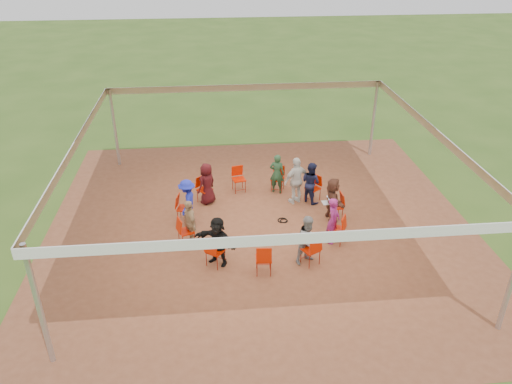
{
  "coord_description": "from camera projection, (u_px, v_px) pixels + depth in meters",
  "views": [
    {
      "loc": [
        -1.42,
        -13.11,
        8.22
      ],
      "look_at": [
        -0.11,
        0.3,
        1.02
      ],
      "focal_mm": 35.0,
      "sensor_mm": 36.0,
      "label": 1
    }
  ],
  "objects": [
    {
      "name": "person_seated_2",
      "position": [
        277.0,
        174.0,
        17.1
      ],
      "size": [
        0.6,
        0.5,
        1.42
      ],
      "primitive_type": "imported",
      "rotation": [
        0.0,
        0.0,
        2.78
      ],
      "color": "#224529",
      "rests_on": "ground"
    },
    {
      "name": "chair_4",
      "position": [
        205.0,
        190.0,
        16.63
      ],
      "size": [
        0.61,
        0.61,
        0.9
      ],
      "primitive_type": null,
      "rotation": [
        0.0,
        0.0,
        -2.36
      ],
      "color": "#C51A00",
      "rests_on": "ground"
    },
    {
      "name": "chair_5",
      "position": [
        184.0,
        208.0,
        15.53
      ],
      "size": [
        0.52,
        0.5,
        0.9
      ],
      "primitive_type": null,
      "rotation": [
        0.0,
        0.0,
        -1.78
      ],
      "color": "#C51A00",
      "rests_on": "ground"
    },
    {
      "name": "person_seated_1",
      "position": [
        311.0,
        182.0,
        16.52
      ],
      "size": [
        0.73,
        0.79,
        1.42
      ],
      "primitive_type": "imported",
      "rotation": [
        0.0,
        0.0,
        2.21
      ],
      "color": "#161B3A",
      "rests_on": "ground"
    },
    {
      "name": "chair_9",
      "position": [
        311.0,
        250.0,
        13.54
      ],
      "size": [
        0.58,
        0.59,
        0.9
      ],
      "primitive_type": null,
      "rotation": [
        0.0,
        0.0,
        0.5
      ],
      "color": "#C51A00",
      "rests_on": "ground"
    },
    {
      "name": "dirt_patch",
      "position": [
        260.0,
        225.0,
        15.5
      ],
      "size": [
        13.0,
        13.0,
        0.0
      ],
      "primitive_type": "plane",
      "color": "brown",
      "rests_on": "ground"
    },
    {
      "name": "chair_6",
      "position": [
        186.0,
        231.0,
        14.36
      ],
      "size": [
        0.56,
        0.55,
        0.9
      ],
      "primitive_type": null,
      "rotation": [
        0.0,
        0.0,
        -1.21
      ],
      "color": "#C51A00",
      "rests_on": "ground"
    },
    {
      "name": "chair_0",
      "position": [
        336.0,
        206.0,
        15.64
      ],
      "size": [
        0.47,
        0.45,
        0.9
      ],
      "primitive_type": null,
      "rotation": [
        0.0,
        0.0,
        1.64
      ],
      "color": "#C51A00",
      "rests_on": "ground"
    },
    {
      "name": "cable_coil",
      "position": [
        283.0,
        220.0,
        15.72
      ],
      "size": [
        0.39,
        0.39,
        0.03
      ],
      "rotation": [
        0.0,
        0.0,
        -0.31
      ],
      "color": "black",
      "rests_on": "ground"
    },
    {
      "name": "person_seated_0",
      "position": [
        332.0,
        199.0,
        15.5
      ],
      "size": [
        0.59,
        1.35,
        1.42
      ],
      "primitive_type": "imported",
      "rotation": [
        0.0,
        0.0,
        1.64
      ],
      "color": "brown",
      "rests_on": "ground"
    },
    {
      "name": "person_seated_5",
      "position": [
        190.0,
        223.0,
        14.28
      ],
      "size": [
        0.69,
        0.93,
        1.42
      ],
      "primitive_type": "imported",
      "rotation": [
        0.0,
        0.0,
        -1.21
      ],
      "color": "tan",
      "rests_on": "ground"
    },
    {
      "name": "chair_8",
      "position": [
        264.0,
        259.0,
        13.18
      ],
      "size": [
        0.45,
        0.47,
        0.9
      ],
      "primitive_type": null,
      "rotation": [
        0.0,
        0.0,
        -0.07
      ],
      "color": "#C51A00",
      "rests_on": "ground"
    },
    {
      "name": "tent",
      "position": [
        261.0,
        155.0,
        14.38
      ],
      "size": [
        10.33,
        10.33,
        3.0
      ],
      "color": "#B2B2B7",
      "rests_on": "ground"
    },
    {
      "name": "chair_3",
      "position": [
        239.0,
        179.0,
        17.3
      ],
      "size": [
        0.5,
        0.52,
        0.9
      ],
      "primitive_type": null,
      "rotation": [
        0.0,
        0.0,
        -2.93
      ],
      "color": "#C51A00",
      "rests_on": "ground"
    },
    {
      "name": "person_seated_8",
      "position": [
        333.0,
        221.0,
        14.38
      ],
      "size": [
        0.55,
        0.62,
        1.42
      ],
      "primitive_type": "imported",
      "rotation": [
        0.0,
        0.0,
        1.07
      ],
      "color": "#871E68",
      "rests_on": "ground"
    },
    {
      "name": "person_seated_6",
      "position": [
        218.0,
        241.0,
        13.45
      ],
      "size": [
        1.35,
        1.18,
        1.42
      ],
      "primitive_type": "imported",
      "rotation": [
        0.0,
        0.0,
        -0.64
      ],
      "color": "black",
      "rests_on": "ground"
    },
    {
      "name": "ground",
      "position": [
        260.0,
        225.0,
        15.5
      ],
      "size": [
        80.0,
        80.0,
        0.0
      ],
      "primitive_type": "plane",
      "color": "#35531A",
      "rests_on": "ground"
    },
    {
      "name": "laptop",
      "position": [
        327.0,
        201.0,
        15.5
      ],
      "size": [
        0.25,
        0.31,
        0.2
      ],
      "rotation": [
        0.0,
        0.0,
        1.64
      ],
      "color": "#B7B7BC",
      "rests_on": "ground"
    },
    {
      "name": "chair_2",
      "position": [
        278.0,
        179.0,
        17.33
      ],
      "size": [
        0.55,
        0.56,
        0.9
      ],
      "primitive_type": null,
      "rotation": [
        0.0,
        0.0,
        2.78
      ],
      "color": "#C51A00",
      "rests_on": "ground"
    },
    {
      "name": "chair_10",
      "position": [
        337.0,
        229.0,
        14.46
      ],
      "size": [
        0.59,
        0.58,
        0.9
      ],
      "primitive_type": null,
      "rotation": [
        0.0,
        0.0,
        1.07
      ],
      "color": "#C51A00",
      "rests_on": "ground"
    },
    {
      "name": "standing_person",
      "position": [
        296.0,
        180.0,
        16.41
      ],
      "size": [
        1.07,
        0.85,
        1.63
      ],
      "primitive_type": "imported",
      "rotation": [
        0.0,
        0.0,
        3.59
      ],
      "color": "silver",
      "rests_on": "ground"
    },
    {
      "name": "chair_1",
      "position": [
        313.0,
        188.0,
        16.71
      ],
      "size": [
        0.6,
        0.6,
        0.9
      ],
      "primitive_type": null,
      "rotation": [
        0.0,
        0.0,
        2.21
      ],
      "color": "#C51A00",
      "rests_on": "ground"
    },
    {
      "name": "person_seated_4",
      "position": [
        187.0,
        201.0,
        15.4
      ],
      "size": [
        0.64,
        0.99,
        1.42
      ],
      "primitive_type": "imported",
      "rotation": [
        0.0,
        0.0,
        -1.78
      ],
      "color": "#1A25B0",
      "rests_on": "ground"
    },
    {
      "name": "person_seated_3",
      "position": [
        207.0,
        184.0,
        16.44
      ],
      "size": [
        0.77,
        0.77,
        1.42
      ],
      "primitive_type": "imported",
      "rotation": [
        0.0,
        0.0,
        -2.36
      ],
      "color": "#3A0C10",
      "rests_on": "ground"
    },
    {
      "name": "chair_7",
      "position": [
        215.0,
        251.0,
        13.48
      ],
      "size": [
        0.6,
        0.6,
        0.9
      ],
      "primitive_type": null,
      "rotation": [
        0.0,
        0.0,
        -0.64
      ],
      "color": "#C51A00",
      "rests_on": "ground"
    },
    {
      "name": "person_seated_7",
      "position": [
        308.0,
        240.0,
        13.51
      ],
      "size": [
        0.8,
        0.68,
        1.42
      ],
      "primitive_type": "imported",
      "rotation": [
        0.0,
        0.0,
        0.5
      ],
      "color": "gray",
      "rests_on": "ground"
    }
  ]
}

